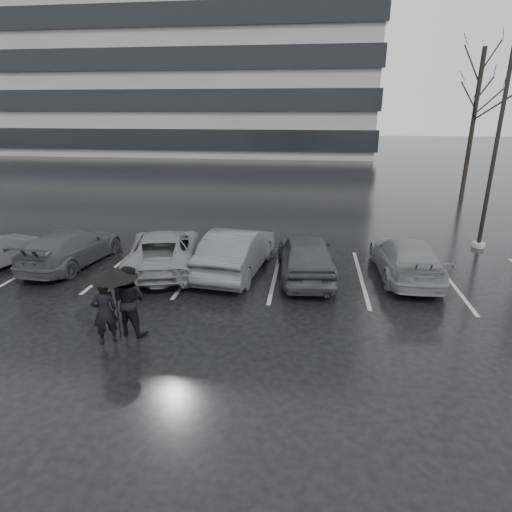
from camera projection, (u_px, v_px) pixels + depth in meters
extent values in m
plane|color=black|center=(247.00, 304.00, 12.06)|extent=(160.00, 160.00, 0.00)
cube|color=gray|center=(133.00, 36.00, 55.10)|extent=(60.00, 25.00, 28.00)
cube|color=black|center=(141.00, 133.00, 59.03)|extent=(60.60, 25.60, 2.20)
cube|color=black|center=(138.00, 102.00, 57.72)|extent=(60.60, 25.60, 2.20)
cube|color=black|center=(135.00, 70.00, 56.41)|extent=(60.60, 25.60, 2.20)
cube|color=black|center=(133.00, 36.00, 55.10)|extent=(60.60, 25.60, 2.20)
cube|color=black|center=(130.00, 1.00, 53.78)|extent=(60.60, 25.60, 2.20)
imported|color=black|center=(306.00, 256.00, 13.80)|extent=(2.16, 4.38, 1.44)
imported|color=#2C2C2E|center=(237.00, 251.00, 14.21)|extent=(2.13, 4.71, 1.50)
imported|color=#515153|center=(164.00, 250.00, 14.49)|extent=(3.36, 5.29, 1.36)
imported|color=black|center=(72.00, 247.00, 14.94)|extent=(2.22, 4.55, 1.27)
imported|color=#515153|center=(406.00, 258.00, 13.87)|extent=(1.91, 4.46, 1.28)
imported|color=black|center=(104.00, 312.00, 9.85)|extent=(0.69, 0.66, 1.58)
imported|color=black|center=(129.00, 300.00, 10.25)|extent=(0.97, 0.83, 1.75)
cylinder|color=black|center=(117.00, 308.00, 10.06)|extent=(0.02, 0.02, 1.58)
cone|color=black|center=(113.00, 273.00, 9.77)|extent=(1.08, 1.08, 0.28)
sphere|color=black|center=(113.00, 267.00, 9.73)|extent=(0.05, 0.05, 0.05)
cylinder|color=gray|center=(478.00, 245.00, 16.97)|extent=(0.48, 0.48, 0.19)
cylinder|color=black|center=(498.00, 136.00, 15.59)|extent=(0.15, 0.15, 8.56)
cube|color=#979699|center=(43.00, 262.00, 15.34)|extent=(0.12, 5.00, 0.00)
cube|color=#979699|center=(117.00, 266.00, 15.01)|extent=(0.12, 5.00, 0.00)
cube|color=#979699|center=(194.00, 269.00, 14.67)|extent=(0.12, 5.00, 0.00)
cube|color=#979699|center=(276.00, 273.00, 14.33)|extent=(0.12, 5.00, 0.00)
cube|color=#979699|center=(361.00, 277.00, 13.99)|extent=(0.12, 5.00, 0.00)
cube|color=#979699|center=(450.00, 281.00, 13.66)|extent=(0.12, 5.00, 0.00)
cylinder|color=black|center=(473.00, 126.00, 25.27)|extent=(0.26, 0.26, 8.50)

